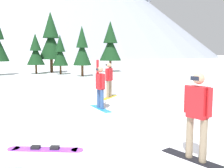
% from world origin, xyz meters
% --- Properties ---
extents(ground_plane, '(800.00, 800.00, 0.00)m').
position_xyz_m(ground_plane, '(0.00, 0.00, 0.00)').
color(ground_plane, white).
extents(snowboarder_foreground, '(0.74, 1.59, 1.84)m').
position_xyz_m(snowboarder_foreground, '(-0.48, -1.23, 0.98)').
color(snowboarder_foreground, black).
rests_on(snowboarder_foreground, ground_plane).
extents(snowboarder_midground, '(0.40, 1.61, 1.99)m').
position_xyz_m(snowboarder_midground, '(-0.63, 4.33, 0.93)').
color(snowboarder_midground, '#1E8CD8').
rests_on(snowboarder_midground, ground_plane).
extents(snowboarder_background, '(1.33, 1.31, 1.78)m').
position_xyz_m(snowboarder_background, '(0.67, 6.71, 0.94)').
color(snowboarder_background, yellow).
rests_on(snowboarder_background, ground_plane).
extents(loose_snowboard_near_left, '(1.73, 1.01, 0.09)m').
position_xyz_m(loose_snowboard_near_left, '(-3.31, 0.56, 0.02)').
color(loose_snowboard_near_left, '#993FD8').
rests_on(loose_snowboard_near_left, ground_plane).
extents(pine_tree_tall, '(1.74, 1.74, 4.33)m').
position_xyz_m(pine_tree_tall, '(1.27, 23.00, 2.36)').
color(pine_tree_tall, '#472D19').
rests_on(pine_tree_tall, ground_plane).
extents(pine_tree_young, '(1.83, 1.83, 5.01)m').
position_xyz_m(pine_tree_young, '(2.82, 19.59, 2.73)').
color(pine_tree_young, '#472D19').
rests_on(pine_tree_young, ground_plane).
extents(pine_tree_short, '(2.77, 2.77, 6.35)m').
position_xyz_m(pine_tree_short, '(7.98, 25.02, 3.46)').
color(pine_tree_short, '#472D19').
rests_on(pine_tree_short, ground_plane).
extents(pine_tree_leaning, '(3.00, 3.00, 7.26)m').
position_xyz_m(pine_tree_leaning, '(0.79, 26.18, 3.96)').
color(pine_tree_leaning, '#472D19').
rests_on(pine_tree_leaning, ground_plane).
extents(pine_tree_slender, '(2.00, 2.00, 4.57)m').
position_xyz_m(pine_tree_slender, '(-1.14, 24.90, 2.49)').
color(pine_tree_slender, '#472D19').
rests_on(pine_tree_slender, ground_plane).
extents(peak_west_ridge, '(170.15, 170.15, 68.71)m').
position_xyz_m(peak_west_ridge, '(60.84, 181.34, 35.90)').
color(peak_west_ridge, '#8C93A3').
rests_on(peak_west_ridge, ground_plane).
extents(peak_north_spur, '(128.85, 128.85, 49.15)m').
position_xyz_m(peak_north_spur, '(136.34, 248.88, 25.68)').
color(peak_north_spur, '#8C93A3').
rests_on(peak_north_spur, ground_plane).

